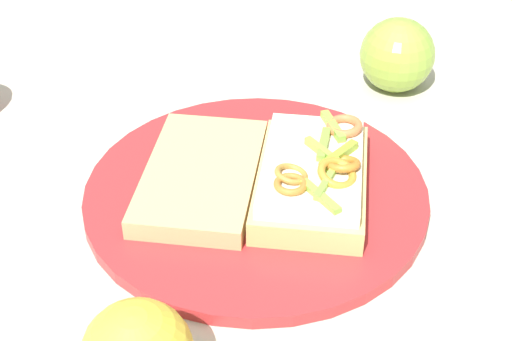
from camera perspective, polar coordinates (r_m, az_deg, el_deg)
The scene contains 5 objects.
ground_plane at distance 0.68m, azimuth -0.00°, elevation -2.15°, with size 2.00×2.00×0.00m, color #B9B2A0.
plate at distance 0.68m, azimuth -0.00°, elevation -1.76°, with size 0.32×0.32×0.01m, color #B3292D.
sandwich at distance 0.66m, azimuth 4.44°, elevation -0.42°, with size 0.18×0.14×0.05m.
bread_slice_side at distance 0.68m, azimuth -4.24°, elevation -0.38°, with size 0.17×0.10×0.02m, color tan.
apple_0 at distance 0.84m, azimuth 10.88°, elevation 8.78°, with size 0.08×0.08×0.08m, color #88AD3C.
Camera 1 is at (-0.49, -0.21, 0.43)m, focal length 51.65 mm.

